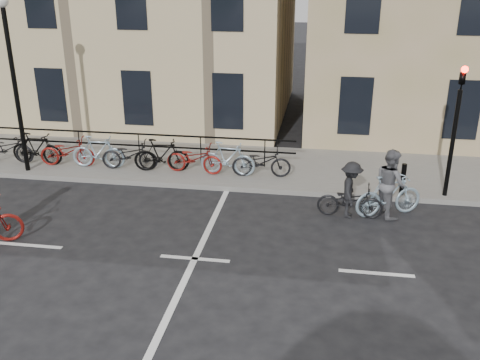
# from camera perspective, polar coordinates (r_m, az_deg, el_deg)

# --- Properties ---
(ground) EXTENTS (120.00, 120.00, 0.00)m
(ground) POSITION_cam_1_polar(r_m,az_deg,el_deg) (12.22, -4.84, -8.37)
(ground) COLOR black
(ground) RESTS_ON ground
(sidewalk) EXTENTS (46.00, 4.00, 0.15)m
(sidewalk) POSITION_cam_1_polar(r_m,az_deg,el_deg) (18.57, -12.54, 2.11)
(sidewalk) COLOR slate
(sidewalk) RESTS_ON ground
(traffic_light) EXTENTS (0.18, 0.30, 3.90)m
(traffic_light) POSITION_cam_1_polar(r_m,az_deg,el_deg) (15.46, 22.11, 6.37)
(traffic_light) COLOR black
(traffic_light) RESTS_ON sidewalk
(lamp_post) EXTENTS (0.36, 0.36, 5.28)m
(lamp_post) POSITION_cam_1_polar(r_m,az_deg,el_deg) (17.49, -23.18, 11.30)
(lamp_post) COLOR black
(lamp_post) RESTS_ON sidewalk
(bollard_east) EXTENTS (0.14, 0.14, 0.90)m
(bollard_east) POSITION_cam_1_polar(r_m,az_deg,el_deg) (15.69, 16.99, 0.10)
(bollard_east) COLOR black
(bollard_east) RESTS_ON sidewalk
(parked_bikes) EXTENTS (10.40, 1.23, 1.05)m
(parked_bikes) POSITION_cam_1_polar(r_m,az_deg,el_deg) (17.30, -11.65, 2.74)
(parked_bikes) COLOR black
(parked_bikes) RESTS_ON sidewalk
(cyclist_grey) EXTENTS (1.94, 1.26, 1.83)m
(cyclist_grey) POSITION_cam_1_polar(r_m,az_deg,el_deg) (14.47, 15.66, -0.97)
(cyclist_grey) COLOR #94AFC2
(cyclist_grey) RESTS_ON ground
(cyclist_dark) EXTENTS (1.72, 1.00, 1.51)m
(cyclist_dark) POSITION_cam_1_polar(r_m,az_deg,el_deg) (14.21, 11.69, -1.64)
(cyclist_dark) COLOR black
(cyclist_dark) RESTS_ON ground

